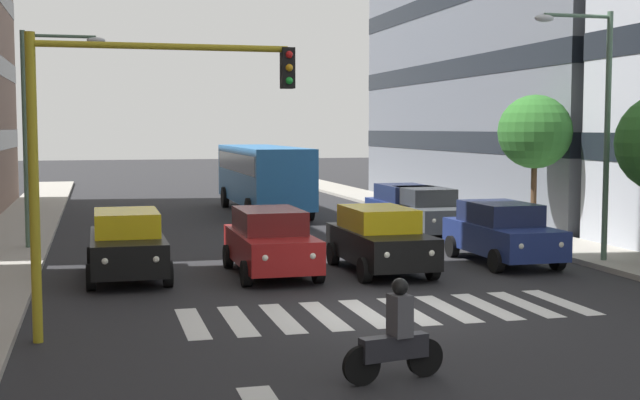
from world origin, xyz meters
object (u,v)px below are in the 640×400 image
car_row2_1 (406,207)px  street_lamp_left (596,111)px  car_0 (502,232)px  car_1 (380,239)px  motorcycle_with_rider (396,339)px  car_3 (127,244)px  street_lamp_right (39,116)px  bus_behind_traffic (263,172)px  car_row2_0 (425,211)px  street_tree_1 (535,132)px  traffic_light_gantry (114,133)px  car_2 (270,241)px

car_row2_1 → street_lamp_left: 9.81m
car_0 → car_1: 3.87m
car_1 → motorcycle_with_rider: car_1 is taller
car_3 → street_lamp_right: street_lamp_right is taller
street_lamp_right → motorcycle_with_rider: bearing=110.9°
bus_behind_traffic → motorcycle_with_rider: size_ratio=6.21×
car_1 → motorcycle_with_rider: size_ratio=2.63×
car_1 → car_row2_0: bearing=-120.4°
car_row2_1 → street_tree_1: 5.58m
car_1 → street_tree_1: street_tree_1 is taller
car_row2_1 → motorcycle_with_rider: 19.08m
car_row2_1 → bus_behind_traffic: size_ratio=0.42×
car_0 → street_lamp_left: bearing=153.8°
car_row2_1 → car_1: bearing=65.3°
car_3 → motorcycle_with_rider: size_ratio=2.63×
street_lamp_left → street_lamp_right: (15.00, -6.80, -0.10)m
car_row2_1 → car_0: bearing=89.9°
car_row2_0 → street_lamp_right: (12.94, 0.56, 3.33)m
traffic_light_gantry → street_tree_1: bearing=-143.3°
car_0 → street_lamp_left: size_ratio=0.65×
motorcycle_with_rider → street_lamp_left: bearing=-135.3°
traffic_light_gantry → street_tree_1: traffic_light_gantry is taller
car_row2_1 → car_row2_0: bearing=95.8°
car_3 → car_row2_1: bearing=-143.6°
car_0 → street_lamp_right: size_ratio=0.67×
car_2 → street_lamp_right: (6.02, -5.99, 3.33)m
street_tree_1 → street_lamp_right: bearing=-4.7°
motorcycle_with_rider → car_2: bearing=-90.2°
bus_behind_traffic → car_2: bearing=79.8°
traffic_light_gantry → car_3: bearing=-93.6°
car_1 → car_3: bearing=-6.1°
car_0 → motorcycle_with_rider: 12.09m
car_3 → bus_behind_traffic: size_ratio=0.42×
car_1 → street_tree_1: bearing=-145.7°
bus_behind_traffic → street_tree_1: 13.73m
car_row2_1 → street_lamp_left: street_lamp_left is taller
car_row2_1 → bus_behind_traffic: 9.01m
bus_behind_traffic → street_lamp_left: (-6.06, 17.01, 2.45)m
car_1 → car_2: (2.92, -0.26, 0.00)m
car_1 → street_lamp_left: bearing=174.8°
car_row2_1 → street_lamp_left: bearing=103.9°
car_row2_0 → street_tree_1: size_ratio=0.92×
street_lamp_right → car_0: bearing=155.9°
motorcycle_with_rider → traffic_light_gantry: size_ratio=0.31×
street_lamp_left → street_lamp_right: 16.47m
car_2 → street_tree_1: (-10.14, -4.66, 2.81)m
car_3 → car_0: bearing=179.1°
motorcycle_with_rider → street_tree_1: street_tree_1 is taller
car_2 → bus_behind_traffic: bus_behind_traffic is taller
street_tree_1 → car_3: bearing=17.1°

